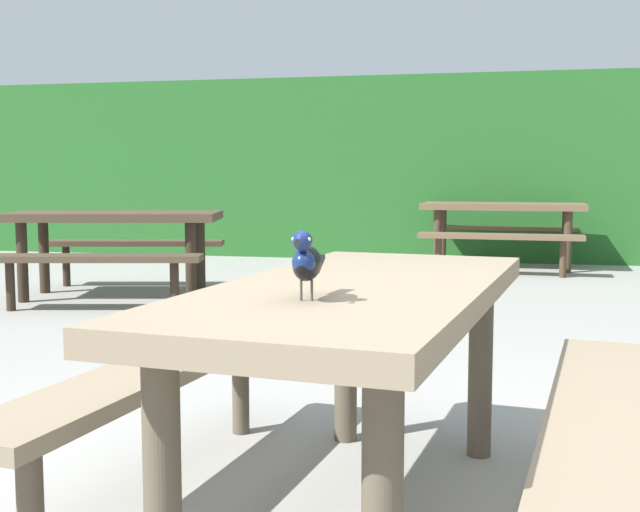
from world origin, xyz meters
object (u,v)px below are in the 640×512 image
at_px(picnic_table_mid_right, 503,219).
at_px(picnic_table_mid_left, 114,233).
at_px(bird_grackle, 306,261).
at_px(picnic_table_foreground, 358,343).

bearing_deg(picnic_table_mid_right, picnic_table_mid_left, -137.57).
height_order(bird_grackle, picnic_table_mid_left, bird_grackle).
relative_size(bird_grackle, picnic_table_mid_right, 0.16).
distance_m(bird_grackle, picnic_table_mid_left, 5.21).
bearing_deg(picnic_table_mid_left, bird_grackle, -57.55).
relative_size(picnic_table_foreground, picnic_table_mid_right, 1.04).
height_order(bird_grackle, picnic_table_mid_right, bird_grackle).
bearing_deg(bird_grackle, picnic_table_mid_right, 86.30).
xyz_separation_m(picnic_table_mid_left, picnic_table_mid_right, (3.27, 2.99, 0.00)).
bearing_deg(picnic_table_foreground, picnic_table_mid_right, 86.65).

